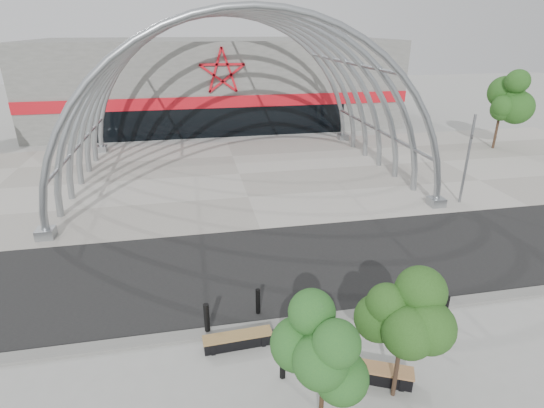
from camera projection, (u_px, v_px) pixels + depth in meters
ground at (294, 319)px, 14.43m from camera, size 140.00×140.00×0.00m
road at (274, 266)px, 17.59m from camera, size 140.00×7.00×0.02m
forecourt at (239, 174)px, 28.43m from camera, size 60.00×17.00×0.04m
kerb at (296, 322)px, 14.18m from camera, size 60.00×0.50×0.12m
arena_building at (217, 81)px, 43.12m from camera, size 34.00×15.24×8.00m
vault_canopy at (239, 174)px, 28.43m from camera, size 20.80×15.80×20.36m
signal_pole at (467, 158)px, 22.90m from camera, size 0.25×0.70×4.96m
street_tree_0 at (325, 350)px, 9.47m from camera, size 1.54×1.54×3.52m
street_tree_1 at (404, 320)px, 10.51m from camera, size 1.46×1.46×3.45m
bench_0 at (238, 341)px, 13.12m from camera, size 2.16×0.58×0.45m
bench_1 at (370, 373)px, 11.87m from camera, size 2.33×1.42×0.49m
bollard_0 at (207, 319)px, 13.54m from camera, size 0.18×0.18×1.13m
bollard_1 at (283, 363)px, 11.85m from camera, size 0.17×0.17×1.03m
bollard_2 at (258, 302)px, 14.53m from camera, size 0.16×0.16×0.98m
bollard_3 at (421, 327)px, 13.21m from camera, size 0.17×0.17×1.09m
bollard_4 at (446, 309)px, 14.13m from camera, size 0.16×0.16×0.99m
bg_tree_1 at (504, 95)px, 32.75m from camera, size 2.70×2.70×5.91m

